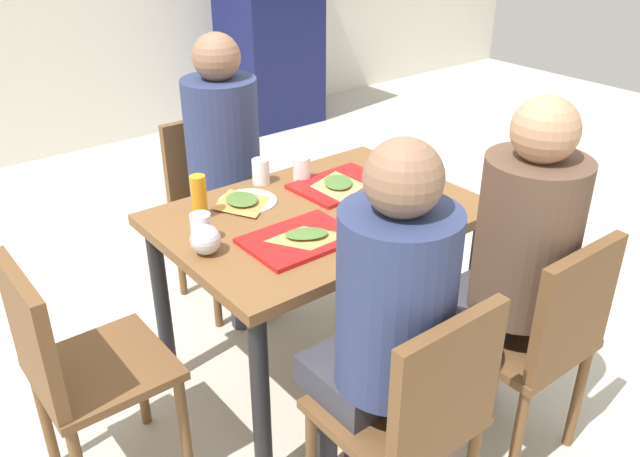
# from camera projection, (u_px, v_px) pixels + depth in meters

# --- Properties ---
(ground_plane) EXTENTS (10.00, 10.00, 0.02)m
(ground_plane) POSITION_uv_depth(u_px,v_px,m) (320.00, 372.00, 2.76)
(ground_plane) COLOR beige
(main_table) EXTENTS (1.14, 0.81, 0.74)m
(main_table) POSITION_uv_depth(u_px,v_px,m) (320.00, 235.00, 2.46)
(main_table) COLOR brown
(main_table) RESTS_ON ground_plane
(chair_near_left) EXTENTS (0.40, 0.40, 0.87)m
(chair_near_left) POSITION_uv_depth(u_px,v_px,m) (416.00, 412.00, 1.81)
(chair_near_left) COLOR brown
(chair_near_left) RESTS_ON ground_plane
(chair_near_right) EXTENTS (0.40, 0.40, 0.87)m
(chair_near_right) POSITION_uv_depth(u_px,v_px,m) (540.00, 335.00, 2.12)
(chair_near_right) COLOR brown
(chair_near_right) RESTS_ON ground_plane
(chair_far_side) EXTENTS (0.40, 0.40, 0.87)m
(chair_far_side) POSITION_uv_depth(u_px,v_px,m) (215.00, 197.00, 3.07)
(chair_far_side) COLOR brown
(chair_far_side) RESTS_ON ground_plane
(chair_left_end) EXTENTS (0.40, 0.40, 0.87)m
(chair_left_end) POSITION_uv_depth(u_px,v_px,m) (74.00, 364.00, 2.00)
(chair_left_end) COLOR brown
(chair_left_end) RESTS_ON ground_plane
(person_in_red) EXTENTS (0.32, 0.42, 1.28)m
(person_in_red) POSITION_uv_depth(u_px,v_px,m) (385.00, 315.00, 1.80)
(person_in_red) COLOR #383842
(person_in_red) RESTS_ON ground_plane
(person_in_brown_jacket) EXTENTS (0.32, 0.42, 1.28)m
(person_in_brown_jacket) POSITION_uv_depth(u_px,v_px,m) (515.00, 252.00, 2.11)
(person_in_brown_jacket) COLOR #383842
(person_in_brown_jacket) RESTS_ON ground_plane
(person_far_side) EXTENTS (0.32, 0.42, 1.28)m
(person_far_side) POSITION_uv_depth(u_px,v_px,m) (228.00, 156.00, 2.85)
(person_far_side) COLOR #383842
(person_far_side) RESTS_ON ground_plane
(tray_red_near) EXTENTS (0.36, 0.26, 0.02)m
(tray_red_near) POSITION_uv_depth(u_px,v_px,m) (299.00, 239.00, 2.20)
(tray_red_near) COLOR red
(tray_red_near) RESTS_ON main_table
(tray_red_far) EXTENTS (0.37, 0.28, 0.02)m
(tray_red_far) POSITION_uv_depth(u_px,v_px,m) (341.00, 185.00, 2.60)
(tray_red_far) COLOR red
(tray_red_far) RESTS_ON main_table
(paper_plate_center) EXTENTS (0.22, 0.22, 0.01)m
(paper_plate_center) POSITION_uv_depth(u_px,v_px,m) (248.00, 201.00, 2.47)
(paper_plate_center) COLOR white
(paper_plate_center) RESTS_ON main_table
(paper_plate_near_edge) EXTENTS (0.22, 0.22, 0.01)m
(paper_plate_near_edge) POSITION_uv_depth(u_px,v_px,m) (396.00, 218.00, 2.35)
(paper_plate_near_edge) COLOR white
(paper_plate_near_edge) RESTS_ON main_table
(pizza_slice_a) EXTENTS (0.24, 0.21, 0.02)m
(pizza_slice_a) POSITION_uv_depth(u_px,v_px,m) (307.00, 235.00, 2.19)
(pizza_slice_a) COLOR tan
(pizza_slice_a) RESTS_ON tray_red_near
(pizza_slice_b) EXTENTS (0.25, 0.26, 0.02)m
(pizza_slice_b) POSITION_uv_depth(u_px,v_px,m) (338.00, 184.00, 2.57)
(pizza_slice_b) COLOR #DBAD60
(pizza_slice_b) RESTS_ON tray_red_far
(pizza_slice_c) EXTENTS (0.20, 0.23, 0.02)m
(pizza_slice_c) POSITION_uv_depth(u_px,v_px,m) (242.00, 201.00, 2.45)
(pizza_slice_c) COLOR #C68C47
(pizza_slice_c) RESTS_ON paper_plate_center
(pizza_slice_d) EXTENTS (0.26, 0.21, 0.02)m
(pizza_slice_d) POSITION_uv_depth(u_px,v_px,m) (402.00, 216.00, 2.34)
(pizza_slice_d) COLOR #DBAD60
(pizza_slice_d) RESTS_ON paper_plate_near_edge
(plastic_cup_a) EXTENTS (0.07, 0.07, 0.10)m
(plastic_cup_a) POSITION_uv_depth(u_px,v_px,m) (261.00, 171.00, 2.61)
(plastic_cup_a) COLOR white
(plastic_cup_a) RESTS_ON main_table
(plastic_cup_b) EXTENTS (0.07, 0.07, 0.10)m
(plastic_cup_b) POSITION_uv_depth(u_px,v_px,m) (391.00, 231.00, 2.16)
(plastic_cup_b) COLOR white
(plastic_cup_b) RESTS_ON main_table
(plastic_cup_c) EXTENTS (0.07, 0.07, 0.10)m
(plastic_cup_c) POSITION_uv_depth(u_px,v_px,m) (201.00, 228.00, 2.18)
(plastic_cup_c) COLOR white
(plastic_cup_c) RESTS_ON main_table
(plastic_cup_d) EXTENTS (0.07, 0.07, 0.10)m
(plastic_cup_d) POSITION_uv_depth(u_px,v_px,m) (302.00, 169.00, 2.63)
(plastic_cup_d) COLOR white
(plastic_cup_d) RESTS_ON main_table
(soda_can) EXTENTS (0.07, 0.07, 0.12)m
(soda_can) POSITION_uv_depth(u_px,v_px,m) (411.00, 163.00, 2.66)
(soda_can) COLOR #B7BCC6
(soda_can) RESTS_ON main_table
(condiment_bottle) EXTENTS (0.06, 0.06, 0.16)m
(condiment_bottle) POSITION_uv_depth(u_px,v_px,m) (199.00, 197.00, 2.33)
(condiment_bottle) COLOR orange
(condiment_bottle) RESTS_ON main_table
(foil_bundle) EXTENTS (0.10, 0.10, 0.10)m
(foil_bundle) POSITION_uv_depth(u_px,v_px,m) (206.00, 240.00, 2.11)
(foil_bundle) COLOR silver
(foil_bundle) RESTS_ON main_table
(drink_fridge) EXTENTS (0.70, 0.60, 1.90)m
(drink_fridge) POSITION_uv_depth(u_px,v_px,m) (268.00, 5.00, 5.24)
(drink_fridge) COLOR #14194C
(drink_fridge) RESTS_ON ground_plane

